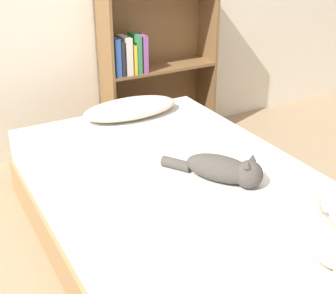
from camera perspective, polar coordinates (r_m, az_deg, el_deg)
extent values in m
plane|color=#997F60|center=(2.43, 1.76, -12.28)|extent=(8.00, 8.00, 0.00)
cube|color=#99754C|center=(2.36, 1.79, -10.16)|extent=(1.24, 1.98, 0.22)
cube|color=silver|center=(2.24, 1.87, -5.93)|extent=(1.20, 1.92, 0.19)
ellipsoid|color=beige|center=(2.88, -4.60, 4.72)|extent=(0.60, 0.28, 0.10)
ellipsoid|color=beige|center=(1.80, 18.23, -10.42)|extent=(0.26, 0.36, 0.12)
sphere|color=beige|center=(1.90, 16.47, -7.87)|extent=(0.13, 0.13, 0.13)
cone|color=beige|center=(1.85, 15.71, -6.19)|extent=(0.04, 0.04, 0.03)
cone|color=beige|center=(1.88, 17.76, -5.94)|extent=(0.04, 0.04, 0.03)
ellipsoid|color=#47423D|center=(2.17, 6.31, -2.59)|extent=(0.30, 0.36, 0.12)
sphere|color=#47423D|center=(2.13, 9.82, -3.31)|extent=(0.13, 0.13, 0.13)
cone|color=#47423D|center=(2.12, 10.28, -1.26)|extent=(0.04, 0.04, 0.03)
cone|color=#47423D|center=(2.06, 9.64, -2.06)|extent=(0.04, 0.04, 0.03)
cylinder|color=#47423D|center=(2.26, 1.03, -2.08)|extent=(0.12, 0.15, 0.05)
cube|color=brown|center=(3.18, -7.51, 8.64)|extent=(0.02, 0.26, 1.13)
cube|color=brown|center=(3.53, 4.71, 10.57)|extent=(0.02, 0.26, 1.13)
cube|color=brown|center=(3.53, -1.01, 1.03)|extent=(0.82, 0.26, 0.02)
cube|color=brown|center=(3.34, -1.09, 9.71)|extent=(0.78, 0.26, 0.02)
cube|color=brown|center=(3.44, -2.05, 10.20)|extent=(0.82, 0.02, 1.13)
cube|color=#2D519E|center=(3.12, -6.61, 10.93)|extent=(0.04, 0.16, 0.25)
cube|color=#232328|center=(3.13, -6.02, 10.87)|extent=(0.02, 0.16, 0.23)
cube|color=beige|center=(3.15, -5.27, 11.11)|extent=(0.04, 0.16, 0.24)
cube|color=gold|center=(3.17, -4.53, 10.78)|extent=(0.02, 0.16, 0.19)
cube|color=#337F47|center=(3.18, -4.04, 11.38)|extent=(0.03, 0.16, 0.25)
cube|color=#8C4C99|center=(3.20, -3.32, 11.43)|extent=(0.03, 0.16, 0.25)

